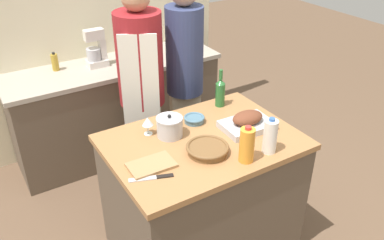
{
  "coord_description": "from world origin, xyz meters",
  "views": [
    {
      "loc": [
        -1.2,
        -1.82,
        2.34
      ],
      "look_at": [
        0.0,
        0.13,
        1.01
      ],
      "focal_mm": 38.0,
      "sensor_mm": 36.0,
      "label": 1
    }
  ],
  "objects_px": {
    "wine_glass_left": "(148,122)",
    "condiment_bottle_short": "(123,54)",
    "condiment_bottle_extra": "(182,41)",
    "person_cook_aproned": "(142,87)",
    "condiment_bottle_tall": "(55,62)",
    "juice_jug": "(247,145)",
    "cutting_board": "(151,165)",
    "stock_pot": "(170,127)",
    "roasting_pan": "(247,122)",
    "milk_jug": "(270,136)",
    "mixing_bowl": "(194,119)",
    "wine_bottle_green": "(220,92)",
    "person_cook_guest": "(185,75)",
    "stand_mixer": "(96,51)",
    "wicker_basket": "(207,149)",
    "knife_chef": "(153,178)"
  },
  "relations": [
    {
      "from": "stock_pot",
      "to": "milk_jug",
      "type": "relative_size",
      "value": 0.73
    },
    {
      "from": "roasting_pan",
      "to": "person_cook_aproned",
      "type": "relative_size",
      "value": 0.2
    },
    {
      "from": "knife_chef",
      "to": "condiment_bottle_tall",
      "type": "relative_size",
      "value": 1.47
    },
    {
      "from": "wine_glass_left",
      "to": "condiment_bottle_tall",
      "type": "xyz_separation_m",
      "value": [
        -0.21,
        1.4,
        -0.03
      ]
    },
    {
      "from": "stock_pot",
      "to": "person_cook_aproned",
      "type": "bearing_deg",
      "value": 80.06
    },
    {
      "from": "cutting_board",
      "to": "knife_chef",
      "type": "bearing_deg",
      "value": -112.94
    },
    {
      "from": "wine_bottle_green",
      "to": "person_cook_aproned",
      "type": "relative_size",
      "value": 0.16
    },
    {
      "from": "roasting_pan",
      "to": "condiment_bottle_tall",
      "type": "xyz_separation_m",
      "value": [
        -0.81,
        1.68,
        0.02
      ]
    },
    {
      "from": "person_cook_aproned",
      "to": "wine_glass_left",
      "type": "bearing_deg",
      "value": -84.39
    },
    {
      "from": "mixing_bowl",
      "to": "person_cook_guest",
      "type": "height_order",
      "value": "person_cook_guest"
    },
    {
      "from": "wine_bottle_green",
      "to": "person_cook_guest",
      "type": "xyz_separation_m",
      "value": [
        -0.01,
        0.49,
        -0.05
      ]
    },
    {
      "from": "person_cook_aproned",
      "to": "roasting_pan",
      "type": "bearing_deg",
      "value": -39.38
    },
    {
      "from": "juice_jug",
      "to": "person_cook_aproned",
      "type": "xyz_separation_m",
      "value": [
        -0.13,
        1.13,
        -0.06
      ]
    },
    {
      "from": "cutting_board",
      "to": "person_cook_guest",
      "type": "height_order",
      "value": "person_cook_guest"
    },
    {
      "from": "mixing_bowl",
      "to": "person_cook_aproned",
      "type": "relative_size",
      "value": 0.08
    },
    {
      "from": "milk_jug",
      "to": "stand_mixer",
      "type": "bearing_deg",
      "value": 102.07
    },
    {
      "from": "stock_pot",
      "to": "wine_glass_left",
      "type": "bearing_deg",
      "value": 140.48
    },
    {
      "from": "roasting_pan",
      "to": "condiment_bottle_short",
      "type": "distance_m",
      "value": 1.55
    },
    {
      "from": "condiment_bottle_tall",
      "to": "condiment_bottle_extra",
      "type": "height_order",
      "value": "condiment_bottle_tall"
    },
    {
      "from": "condiment_bottle_short",
      "to": "cutting_board",
      "type": "bearing_deg",
      "value": -107.76
    },
    {
      "from": "condiment_bottle_tall",
      "to": "condiment_bottle_short",
      "type": "xyz_separation_m",
      "value": [
        0.58,
        -0.15,
        0.0
      ]
    },
    {
      "from": "stock_pot",
      "to": "mixing_bowl",
      "type": "distance_m",
      "value": 0.24
    },
    {
      "from": "wicker_basket",
      "to": "person_cook_aproned",
      "type": "height_order",
      "value": "person_cook_aproned"
    },
    {
      "from": "person_cook_guest",
      "to": "stand_mixer",
      "type": "bearing_deg",
      "value": 142.66
    },
    {
      "from": "cutting_board",
      "to": "knife_chef",
      "type": "relative_size",
      "value": 1.1
    },
    {
      "from": "condiment_bottle_extra",
      "to": "person_cook_aproned",
      "type": "bearing_deg",
      "value": -136.57
    },
    {
      "from": "wine_glass_left",
      "to": "cutting_board",
      "type": "bearing_deg",
      "value": -113.28
    },
    {
      "from": "wine_bottle_green",
      "to": "person_cook_aproned",
      "type": "height_order",
      "value": "person_cook_aproned"
    },
    {
      "from": "roasting_pan",
      "to": "cutting_board",
      "type": "bearing_deg",
      "value": -176.23
    },
    {
      "from": "wicker_basket",
      "to": "condiment_bottle_tall",
      "type": "xyz_separation_m",
      "value": [
        -0.42,
        1.78,
        0.03
      ]
    },
    {
      "from": "stand_mixer",
      "to": "condiment_bottle_short",
      "type": "xyz_separation_m",
      "value": [
        0.23,
        -0.05,
        -0.06
      ]
    },
    {
      "from": "wicker_basket",
      "to": "milk_jug",
      "type": "height_order",
      "value": "milk_jug"
    },
    {
      "from": "wine_glass_left",
      "to": "condiment_bottle_short",
      "type": "relative_size",
      "value": 0.71
    },
    {
      "from": "mixing_bowl",
      "to": "wine_bottle_green",
      "type": "xyz_separation_m",
      "value": [
        0.29,
        0.11,
        0.09
      ]
    },
    {
      "from": "wicker_basket",
      "to": "wine_bottle_green",
      "type": "relative_size",
      "value": 0.93
    },
    {
      "from": "wicker_basket",
      "to": "person_cook_guest",
      "type": "distance_m",
      "value": 1.03
    },
    {
      "from": "wicker_basket",
      "to": "mixing_bowl",
      "type": "distance_m",
      "value": 0.38
    },
    {
      "from": "juice_jug",
      "to": "condiment_bottle_extra",
      "type": "bearing_deg",
      "value": 70.44
    },
    {
      "from": "person_cook_aproned",
      "to": "person_cook_guest",
      "type": "distance_m",
      "value": 0.39
    },
    {
      "from": "person_cook_aproned",
      "to": "condiment_bottle_short",
      "type": "bearing_deg",
      "value": 105.77
    },
    {
      "from": "mixing_bowl",
      "to": "person_cook_aproned",
      "type": "bearing_deg",
      "value": 100.4
    },
    {
      "from": "mixing_bowl",
      "to": "roasting_pan",
      "type": "bearing_deg",
      "value": -44.5
    },
    {
      "from": "stock_pot",
      "to": "stand_mixer",
      "type": "height_order",
      "value": "stand_mixer"
    },
    {
      "from": "milk_jug",
      "to": "condiment_bottle_tall",
      "type": "height_order",
      "value": "milk_jug"
    },
    {
      "from": "stock_pot",
      "to": "wine_bottle_green",
      "type": "xyz_separation_m",
      "value": [
        0.51,
        0.17,
        0.04
      ]
    },
    {
      "from": "condiment_bottle_tall",
      "to": "juice_jug",
      "type": "bearing_deg",
      "value": -73.77
    },
    {
      "from": "wine_glass_left",
      "to": "condiment_bottle_short",
      "type": "xyz_separation_m",
      "value": [
        0.37,
        1.25,
        -0.02
      ]
    },
    {
      "from": "stand_mixer",
      "to": "person_cook_guest",
      "type": "relative_size",
      "value": 0.19
    },
    {
      "from": "wicker_basket",
      "to": "person_cook_guest",
      "type": "xyz_separation_m",
      "value": [
        0.4,
        0.95,
        0.03
      ]
    },
    {
      "from": "juice_jug",
      "to": "stand_mixer",
      "type": "relative_size",
      "value": 0.69
    }
  ]
}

